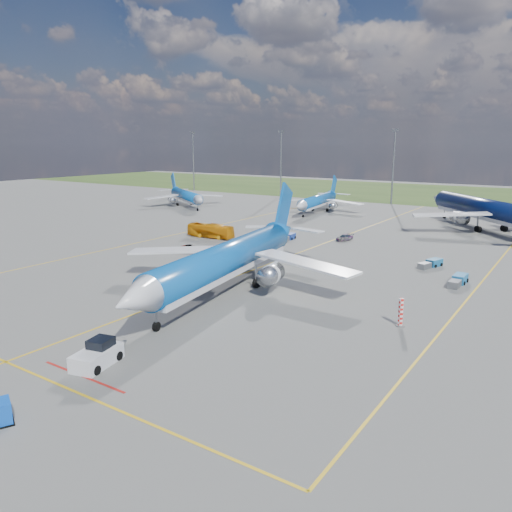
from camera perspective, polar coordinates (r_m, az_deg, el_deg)
The scene contains 17 objects.
ground at distance 61.26m, azimuth -10.30°, elevation -5.25°, with size 400.00×400.00×0.00m, color #5B5B59.
grass_strip at distance 196.75m, azimuth 21.76°, elevation 6.52°, with size 400.00×80.00×0.01m, color #2D4719.
taxiway_lines at distance 82.50m, azimuth 3.21°, elevation -0.32°, with size 60.25×160.00×0.02m.
floodlight_masts at distance 154.77m, azimuth 22.56°, elevation 9.62°, with size 202.20×0.50×22.70m.
warning_post at distance 54.56m, azimuth 16.22°, elevation -6.20°, with size 0.50×0.50×3.00m, color red.
bg_jet_nw at distance 151.77m, azimuth -7.96°, elevation 5.66°, with size 26.07×34.22×8.96m, color #0B54A6, non-canonical shape.
bg_jet_nnw at distance 138.73m, azimuth 7.03°, elevation 5.01°, with size 25.91×34.01×8.91m, color #0B54A6, non-canonical shape.
bg_jet_n at distance 121.34m, azimuth 24.41°, elevation 2.82°, with size 37.48×49.19×12.88m, color #07123B, non-canonical shape.
main_airliner at distance 64.99m, azimuth -3.33°, elevation -3.99°, with size 35.48×46.56×12.19m, color #0B54A6, non-canonical shape.
pushback_tug at distance 46.08m, azimuth -17.64°, elevation -10.72°, with size 3.40×6.60×2.19m.
apron_bus at distance 100.74m, azimuth -5.22°, elevation 2.89°, with size 2.37×10.12×2.82m, color orange.
service_car_a at distance 93.45m, azimuth 1.26°, elevation 1.63°, with size 1.37×3.41×1.16m, color #999999.
service_car_b at distance 88.53m, azimuth -7.42°, elevation 0.89°, with size 1.93×4.18×1.16m, color #999999.
service_car_c at distance 99.12m, azimuth 10.08°, elevation 2.09°, with size 1.64×4.05×1.17m, color #999999.
baggage_tug_w at distance 72.85m, azimuth 22.10°, elevation -2.61°, with size 1.61×5.40×1.20m.
baggage_tug_c at distance 98.48m, azimuth 3.70°, elevation 2.16°, with size 1.79×5.08×1.12m.
baggage_tug_e at distance 81.52m, azimuth 19.36°, elevation -0.83°, with size 2.76×5.23×1.14m.
Camera 1 is at (40.89, -41.52, 18.90)m, focal length 35.00 mm.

